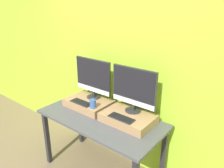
{
  "coord_description": "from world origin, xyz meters",
  "views": [
    {
      "loc": [
        1.47,
        -1.28,
        2.01
      ],
      "look_at": [
        0.0,
        0.56,
        1.12
      ],
      "focal_mm": 35.0,
      "sensor_mm": 36.0,
      "label": 1
    }
  ],
  "objects": [
    {
      "name": "wooden_riser_left",
      "position": [
        -0.3,
        0.47,
        0.83
      ],
      "size": [
        0.56,
        0.38,
        0.09
      ],
      "color": "#99754C",
      "rests_on": "workbench"
    },
    {
      "name": "workbench",
      "position": [
        0.0,
        0.35,
        0.69
      ],
      "size": [
        1.46,
        0.71,
        0.78
      ],
      "color": "#47474C",
      "rests_on": "ground_plane"
    },
    {
      "name": "keyboard_left",
      "position": [
        -0.3,
        0.34,
        0.88
      ],
      "size": [
        0.28,
        0.11,
        0.01
      ],
      "color": "#2D2D2D",
      "rests_on": "wooden_riser_left"
    },
    {
      "name": "wooden_riser_right",
      "position": [
        0.3,
        0.47,
        0.83
      ],
      "size": [
        0.56,
        0.38,
        0.09
      ],
      "color": "#99754C",
      "rests_on": "workbench"
    },
    {
      "name": "mug",
      "position": [
        -0.1,
        0.34,
        0.92
      ],
      "size": [
        0.07,
        0.07,
        0.1
      ],
      "color": "#335693",
      "rests_on": "wooden_riser_left"
    },
    {
      "name": "wall_back",
      "position": [
        0.0,
        0.78,
        1.3
      ],
      "size": [
        8.0,
        0.04,
        2.6
      ],
      "color": "#9ED12D",
      "rests_on": "ground_plane"
    },
    {
      "name": "monitor_right",
      "position": [
        0.3,
        0.56,
        1.15
      ],
      "size": [
        0.54,
        0.17,
        0.5
      ],
      "color": "#282828",
      "rests_on": "wooden_riser_right"
    },
    {
      "name": "monitor_left",
      "position": [
        -0.3,
        0.56,
        1.15
      ],
      "size": [
        0.54,
        0.17,
        0.5
      ],
      "color": "#282828",
      "rests_on": "wooden_riser_left"
    },
    {
      "name": "keyboard_right",
      "position": [
        0.3,
        0.34,
        0.88
      ],
      "size": [
        0.28,
        0.11,
        0.01
      ],
      "color": "#2D2D2D",
      "rests_on": "wooden_riser_right"
    }
  ]
}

